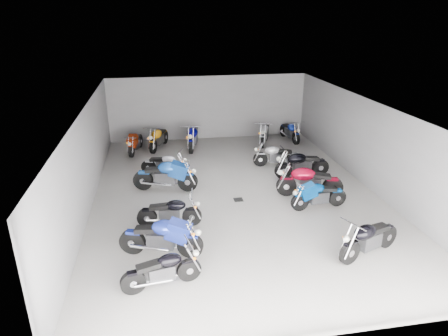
{
  "coord_description": "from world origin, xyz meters",
  "views": [
    {
      "loc": [
        -2.66,
        -12.84,
        6.16
      ],
      "look_at": [
        -0.41,
        0.09,
        1.0
      ],
      "focal_mm": 32.0,
      "sensor_mm": 36.0,
      "label": 1
    }
  ],
  "objects_px": {
    "motorcycle_back_b": "(158,138)",
    "motorcycle_left_c": "(170,212)",
    "motorcycle_back_e": "(265,133)",
    "motorcycle_back_f": "(290,131)",
    "motorcycle_left_f": "(165,164)",
    "motorcycle_left_b": "(162,237)",
    "motorcycle_left_a": "(163,270)",
    "motorcycle_back_c": "(193,137)",
    "motorcycle_right_c": "(318,195)",
    "motorcycle_left_e": "(166,176)",
    "motorcycle_back_a": "(135,142)",
    "motorcycle_right_e": "(301,164)",
    "motorcycle_right_d": "(309,181)",
    "motorcycle_right_f": "(276,155)",
    "motorcycle_right_a": "(369,238)",
    "drain_grate": "(238,200)"
  },
  "relations": [
    {
      "from": "motorcycle_left_e",
      "to": "motorcycle_right_f",
      "type": "distance_m",
      "value": 4.99
    },
    {
      "from": "motorcycle_left_f",
      "to": "motorcycle_right_e",
      "type": "height_order",
      "value": "motorcycle_right_e"
    },
    {
      "from": "motorcycle_right_c",
      "to": "motorcycle_back_e",
      "type": "xyz_separation_m",
      "value": [
        0.1,
        7.15,
        0.07
      ]
    },
    {
      "from": "motorcycle_left_b",
      "to": "motorcycle_back_e",
      "type": "distance_m",
      "value": 10.5
    },
    {
      "from": "motorcycle_left_c",
      "to": "motorcycle_left_b",
      "type": "bearing_deg",
      "value": -3.57
    },
    {
      "from": "motorcycle_right_c",
      "to": "motorcycle_back_c",
      "type": "xyz_separation_m",
      "value": [
        -3.46,
        7.03,
        0.1
      ]
    },
    {
      "from": "drain_grate",
      "to": "motorcycle_back_b",
      "type": "height_order",
      "value": "motorcycle_back_b"
    },
    {
      "from": "motorcycle_left_c",
      "to": "motorcycle_right_e",
      "type": "distance_m",
      "value": 6.1
    },
    {
      "from": "motorcycle_right_d",
      "to": "motorcycle_back_c",
      "type": "distance_m",
      "value": 7.01
    },
    {
      "from": "motorcycle_back_b",
      "to": "motorcycle_right_c",
      "type": "bearing_deg",
      "value": 146.73
    },
    {
      "from": "motorcycle_right_c",
      "to": "motorcycle_right_d",
      "type": "bearing_deg",
      "value": -7.27
    },
    {
      "from": "motorcycle_back_b",
      "to": "motorcycle_back_c",
      "type": "bearing_deg",
      "value": -166.06
    },
    {
      "from": "motorcycle_left_e",
      "to": "motorcycle_back_f",
      "type": "height_order",
      "value": "motorcycle_left_e"
    },
    {
      "from": "motorcycle_left_a",
      "to": "motorcycle_right_c",
      "type": "relative_size",
      "value": 0.98
    },
    {
      "from": "motorcycle_left_c",
      "to": "motorcycle_back_b",
      "type": "distance_m",
      "value": 7.6
    },
    {
      "from": "motorcycle_left_f",
      "to": "motorcycle_back_b",
      "type": "relative_size",
      "value": 0.88
    },
    {
      "from": "motorcycle_left_f",
      "to": "motorcycle_back_e",
      "type": "xyz_separation_m",
      "value": [
        5.03,
        3.34,
        0.08
      ]
    },
    {
      "from": "motorcycle_left_e",
      "to": "motorcycle_back_c",
      "type": "xyz_separation_m",
      "value": [
        1.47,
        4.7,
        -0.0
      ]
    },
    {
      "from": "motorcycle_right_a",
      "to": "motorcycle_back_f",
      "type": "bearing_deg",
      "value": -29.46
    },
    {
      "from": "motorcycle_right_e",
      "to": "motorcycle_back_e",
      "type": "distance_m",
      "value": 4.48
    },
    {
      "from": "motorcycle_back_b",
      "to": "motorcycle_back_e",
      "type": "height_order",
      "value": "motorcycle_back_e"
    },
    {
      "from": "motorcycle_left_b",
      "to": "motorcycle_left_c",
      "type": "distance_m",
      "value": 1.59
    },
    {
      "from": "motorcycle_left_b",
      "to": "motorcycle_left_f",
      "type": "bearing_deg",
      "value": -166.19
    },
    {
      "from": "motorcycle_right_e",
      "to": "motorcycle_back_b",
      "type": "relative_size",
      "value": 1.07
    },
    {
      "from": "motorcycle_back_e",
      "to": "motorcycle_back_f",
      "type": "xyz_separation_m",
      "value": [
        1.41,
        0.25,
        -0.05
      ]
    },
    {
      "from": "motorcycle_left_e",
      "to": "motorcycle_back_c",
      "type": "relative_size",
      "value": 1.0
    },
    {
      "from": "motorcycle_left_f",
      "to": "motorcycle_right_a",
      "type": "xyz_separation_m",
      "value": [
        5.17,
        -6.68,
        0.06
      ]
    },
    {
      "from": "motorcycle_left_f",
      "to": "motorcycle_back_c",
      "type": "bearing_deg",
      "value": 176.46
    },
    {
      "from": "motorcycle_left_b",
      "to": "motorcycle_left_e",
      "type": "height_order",
      "value": "motorcycle_left_e"
    },
    {
      "from": "motorcycle_back_a",
      "to": "motorcycle_back_b",
      "type": "bearing_deg",
      "value": -147.63
    },
    {
      "from": "motorcycle_left_e",
      "to": "motorcycle_left_f",
      "type": "xyz_separation_m",
      "value": [
        0.01,
        1.49,
        -0.11
      ]
    },
    {
      "from": "motorcycle_left_c",
      "to": "motorcycle_left_e",
      "type": "bearing_deg",
      "value": -172.6
    },
    {
      "from": "motorcycle_back_b",
      "to": "motorcycle_left_c",
      "type": "bearing_deg",
      "value": 113.04
    },
    {
      "from": "motorcycle_left_f",
      "to": "motorcycle_left_b",
      "type": "bearing_deg",
      "value": 18.16
    },
    {
      "from": "motorcycle_left_e",
      "to": "motorcycle_right_e",
      "type": "xyz_separation_m",
      "value": [
        5.32,
        0.35,
        -0.03
      ]
    },
    {
      "from": "motorcycle_right_c",
      "to": "motorcycle_back_c",
      "type": "height_order",
      "value": "motorcycle_back_c"
    },
    {
      "from": "motorcycle_left_a",
      "to": "motorcycle_left_e",
      "type": "bearing_deg",
      "value": 165.52
    },
    {
      "from": "motorcycle_right_e",
      "to": "motorcycle_back_f",
      "type": "relative_size",
      "value": 1.09
    },
    {
      "from": "motorcycle_left_a",
      "to": "motorcycle_left_c",
      "type": "height_order",
      "value": "motorcycle_left_c"
    },
    {
      "from": "motorcycle_right_c",
      "to": "motorcycle_back_a",
      "type": "height_order",
      "value": "motorcycle_back_a"
    },
    {
      "from": "motorcycle_back_f",
      "to": "motorcycle_left_b",
      "type": "bearing_deg",
      "value": 47.24
    },
    {
      "from": "motorcycle_back_c",
      "to": "motorcycle_back_e",
      "type": "height_order",
      "value": "motorcycle_back_c"
    },
    {
      "from": "drain_grate",
      "to": "motorcycle_left_a",
      "type": "relative_size",
      "value": 0.17
    },
    {
      "from": "motorcycle_left_e",
      "to": "motorcycle_back_a",
      "type": "xyz_separation_m",
      "value": [
        -1.25,
        4.55,
        -0.08
      ]
    },
    {
      "from": "motorcycle_left_c",
      "to": "motorcycle_left_f",
      "type": "relative_size",
      "value": 1.07
    },
    {
      "from": "motorcycle_right_e",
      "to": "motorcycle_back_c",
      "type": "relative_size",
      "value": 0.95
    },
    {
      "from": "motorcycle_left_a",
      "to": "motorcycle_back_a",
      "type": "xyz_separation_m",
      "value": [
        -0.96,
        10.13,
        0.02
      ]
    },
    {
      "from": "motorcycle_left_c",
      "to": "motorcycle_left_a",
      "type": "bearing_deg",
      "value": 0.72
    },
    {
      "from": "motorcycle_back_a",
      "to": "motorcycle_back_b",
      "type": "distance_m",
      "value": 1.14
    },
    {
      "from": "motorcycle_left_c",
      "to": "motorcycle_right_e",
      "type": "relative_size",
      "value": 0.88
    }
  ]
}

